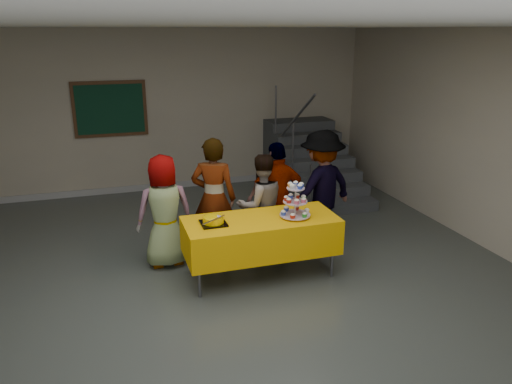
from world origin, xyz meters
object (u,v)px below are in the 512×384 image
schoolchild_b (214,198)px  schoolchild_d (278,198)px  schoolchild_c (261,205)px  bear_cake (213,219)px  cupcake_stand (295,203)px  bake_table (261,235)px  noticeboard (110,109)px  schoolchild_e (321,188)px  schoolchild_a (165,211)px  staircase (309,165)px

schoolchild_b → schoolchild_d: schoolchild_b is taller
schoolchild_b → schoolchild_c: size_ratio=1.16×
bear_cake → cupcake_stand: bearing=-4.1°
bake_table → noticeboard: bearing=111.4°
bake_table → bear_cake: bear_cake is taller
noticeboard → schoolchild_e: bearing=-50.6°
bear_cake → schoolchild_d: 1.25m
cupcake_stand → schoolchild_a: (-1.50, 0.76, -0.22)m
schoolchild_a → schoolchild_e: size_ratio=0.89×
schoolchild_a → staircase: staircase is taller
bear_cake → staircase: (2.60, 3.16, -0.34)m
cupcake_stand → schoolchild_e: size_ratio=0.27×
bear_cake → schoolchild_e: bearing=22.6°
staircase → noticeboard: (-3.58, 0.84, 1.11)m
bear_cake → schoolchild_e: (1.72, 0.72, 0.00)m
schoolchild_c → noticeboard: (-1.77, 3.37, 0.89)m
staircase → schoolchild_e: bearing=-109.8°
bake_table → schoolchild_d: schoolchild_d is taller
bear_cake → noticeboard: noticeboard is taller
schoolchild_a → noticeboard: 3.45m
schoolchild_b → schoolchild_e: 1.54m
schoolchild_b → staircase: 3.42m
schoolchild_b → schoolchild_a: bearing=29.9°
schoolchild_c → noticeboard: noticeboard is taller
schoolchild_c → noticeboard: bearing=-64.9°
bear_cake → bake_table: bearing=-0.3°
bake_table → noticeboard: (-1.56, 4.00, 1.04)m
schoolchild_a → schoolchild_c: size_ratio=1.05×
schoolchild_b → staircase: bearing=-111.9°
bake_table → cupcake_stand: bearing=-9.3°
schoolchild_e → noticeboard: (-2.70, 3.28, 0.77)m
bear_cake → schoolchild_c: schoolchild_c is taller
bear_cake → staircase: bearing=50.5°
bear_cake → schoolchild_b: size_ratio=0.22×
schoolchild_c → noticeboard: size_ratio=1.09×
schoolchild_a → bear_cake: bearing=122.3°
bake_table → staircase: staircase is taller
schoolchild_c → bake_table: bearing=69.1°
schoolchild_c → schoolchild_b: bearing=-15.3°
staircase → noticeboard: noticeboard is taller
bear_cake → schoolchild_b: bearing=76.6°
noticeboard → schoolchild_b: bearing=-70.3°
schoolchild_d → schoolchild_b: bearing=-11.5°
bake_table → schoolchild_d: size_ratio=1.21×
schoolchild_d → noticeboard: 3.98m
schoolchild_d → noticeboard: noticeboard is taller
bear_cake → schoolchild_e: schoolchild_e is taller
cupcake_stand → staircase: size_ratio=0.19×
bear_cake → staircase: size_ratio=0.15×
schoolchild_c → schoolchild_e: (0.92, 0.09, 0.12)m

